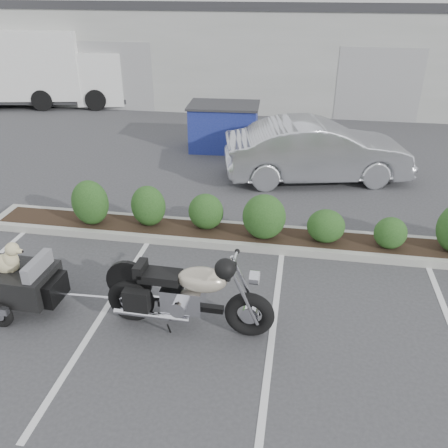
% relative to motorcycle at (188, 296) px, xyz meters
% --- Properties ---
extents(ground, '(90.00, 90.00, 0.00)m').
position_rel_motorcycle_xyz_m(ground, '(0.07, 0.66, -0.59)').
color(ground, '#38383A').
rests_on(ground, ground).
extents(planter_kerb, '(12.00, 1.00, 0.15)m').
position_rel_motorcycle_xyz_m(planter_kerb, '(1.07, 2.86, -0.52)').
color(planter_kerb, '#9E9E93').
rests_on(planter_kerb, ground).
extents(building, '(26.00, 10.00, 4.00)m').
position_rel_motorcycle_xyz_m(building, '(0.07, 17.66, 1.41)').
color(building, '#9EA099').
rests_on(building, ground).
extents(motorcycle, '(2.58, 0.87, 1.48)m').
position_rel_motorcycle_xyz_m(motorcycle, '(0.00, 0.00, 0.00)').
color(motorcycle, black).
rests_on(motorcycle, ground).
extents(pet_trailer, '(2.05, 1.14, 1.23)m').
position_rel_motorcycle_xyz_m(pet_trailer, '(-2.79, 0.03, -0.07)').
color(pet_trailer, black).
rests_on(pet_trailer, ground).
extents(sedan, '(4.98, 2.67, 1.56)m').
position_rel_motorcycle_xyz_m(sedan, '(1.89, 6.43, 0.19)').
color(sedan, silver).
rests_on(sedan, ground).
extents(dumpster, '(2.19, 1.56, 1.39)m').
position_rel_motorcycle_xyz_m(dumpster, '(-0.91, 8.51, 0.11)').
color(dumpster, navy).
rests_on(dumpster, ground).
extents(delivery_truck, '(6.73, 3.28, 2.95)m').
position_rel_motorcycle_xyz_m(delivery_truck, '(-8.89, 13.03, 0.83)').
color(delivery_truck, silver).
rests_on(delivery_truck, ground).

